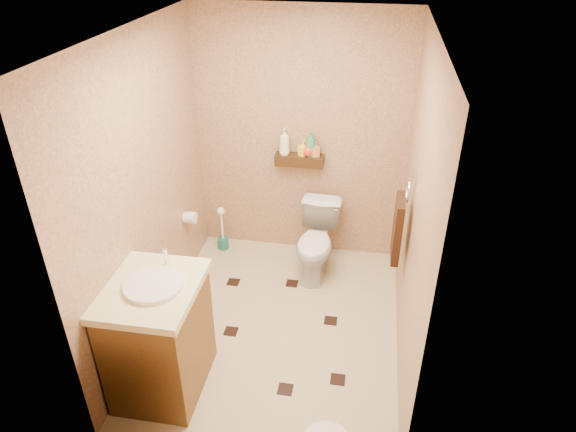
# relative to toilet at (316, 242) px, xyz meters

# --- Properties ---
(ground) EXTENTS (2.50, 2.50, 0.00)m
(ground) POSITION_rel_toilet_xyz_m (-0.22, -0.83, -0.34)
(ground) COLOR beige
(ground) RESTS_ON ground
(wall_back) EXTENTS (2.00, 0.04, 2.40)m
(wall_back) POSITION_rel_toilet_xyz_m (-0.22, 0.42, 0.86)
(wall_back) COLOR tan
(wall_back) RESTS_ON ground
(wall_front) EXTENTS (2.00, 0.04, 2.40)m
(wall_front) POSITION_rel_toilet_xyz_m (-0.22, -2.08, 0.86)
(wall_front) COLOR tan
(wall_front) RESTS_ON ground
(wall_left) EXTENTS (0.04, 2.50, 2.40)m
(wall_left) POSITION_rel_toilet_xyz_m (-1.22, -0.83, 0.86)
(wall_left) COLOR tan
(wall_left) RESTS_ON ground
(wall_right) EXTENTS (0.04, 2.50, 2.40)m
(wall_right) POSITION_rel_toilet_xyz_m (0.78, -0.83, 0.86)
(wall_right) COLOR tan
(wall_right) RESTS_ON ground
(ceiling) EXTENTS (2.00, 2.50, 0.02)m
(ceiling) POSITION_rel_toilet_xyz_m (-0.22, -0.83, 2.06)
(ceiling) COLOR silver
(ceiling) RESTS_ON wall_back
(wall_shelf) EXTENTS (0.46, 0.14, 0.10)m
(wall_shelf) POSITION_rel_toilet_xyz_m (-0.22, 0.34, 0.68)
(wall_shelf) COLOR #3E2810
(wall_shelf) RESTS_ON wall_back
(floor_accents) EXTENTS (1.19, 1.36, 0.01)m
(floor_accents) POSITION_rel_toilet_xyz_m (-0.17, -0.83, -0.34)
(floor_accents) COLOR black
(floor_accents) RESTS_ON ground
(toilet) EXTENTS (0.41, 0.68, 0.68)m
(toilet) POSITION_rel_toilet_xyz_m (0.00, 0.00, 0.00)
(toilet) COLOR white
(toilet) RESTS_ON ground
(vanity) EXTENTS (0.62, 0.75, 1.05)m
(vanity) POSITION_rel_toilet_xyz_m (-0.92, -1.57, 0.13)
(vanity) COLOR brown
(vanity) RESTS_ON ground
(toilet_brush) EXTENTS (0.11, 0.11, 0.49)m
(toilet_brush) POSITION_rel_toilet_xyz_m (-1.00, 0.24, -0.17)
(toilet_brush) COLOR #19675B
(toilet_brush) RESTS_ON ground
(towel_ring) EXTENTS (0.12, 0.30, 0.76)m
(towel_ring) POSITION_rel_toilet_xyz_m (0.69, -0.58, 0.60)
(towel_ring) COLOR silver
(towel_ring) RESTS_ON wall_right
(toilet_paper) EXTENTS (0.12, 0.11, 0.12)m
(toilet_paper) POSITION_rel_toilet_xyz_m (-1.16, -0.18, 0.26)
(toilet_paper) COLOR white
(toilet_paper) RESTS_ON wall_left
(bottle_a) EXTENTS (0.11, 0.11, 0.26)m
(bottle_a) POSITION_rel_toilet_xyz_m (-0.37, 0.34, 0.86)
(bottle_a) COLOR white
(bottle_a) RESTS_ON wall_shelf
(bottle_b) EXTENTS (0.09, 0.09, 0.14)m
(bottle_b) POSITION_rel_toilet_xyz_m (-0.19, 0.34, 0.80)
(bottle_b) COLOR #F5FF35
(bottle_b) RESTS_ON wall_shelf
(bottle_c) EXTENTS (0.16, 0.16, 0.15)m
(bottle_c) POSITION_rel_toilet_xyz_m (-0.14, 0.34, 0.81)
(bottle_c) COLOR red
(bottle_c) RESTS_ON wall_shelf
(bottle_d) EXTENTS (0.13, 0.13, 0.24)m
(bottle_d) POSITION_rel_toilet_xyz_m (-0.12, 0.34, 0.85)
(bottle_d) COLOR #349C5B
(bottle_d) RESTS_ON wall_shelf
(bottle_e) EXTENTS (0.08, 0.08, 0.15)m
(bottle_e) POSITION_rel_toilet_xyz_m (-0.07, 0.34, 0.80)
(bottle_e) COLOR #DE824A
(bottle_e) RESTS_ON wall_shelf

